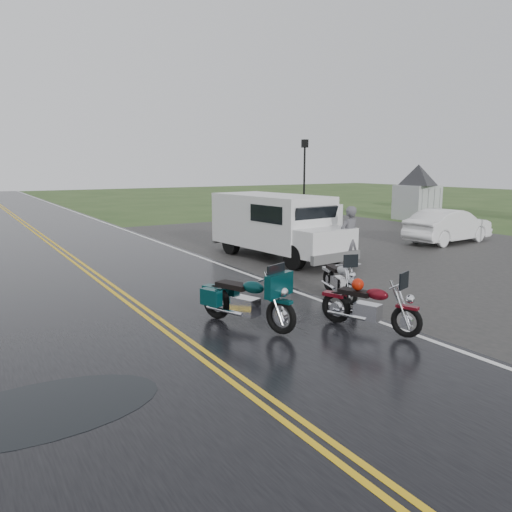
{
  "coord_description": "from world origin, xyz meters",
  "views": [
    {
      "loc": [
        -3.36,
        -8.03,
        3.15
      ],
      "look_at": [
        2.8,
        2.0,
        1.0
      ],
      "focal_mm": 35.0,
      "sensor_mm": 36.0,
      "label": 1
    }
  ],
  "objects_px": {
    "van_white": "(295,235)",
    "motorcycle_silver": "(352,283)",
    "person_at_van": "(349,238)",
    "sedan_white": "(448,227)",
    "motorcycle_teal": "(281,303)",
    "motorcycle_red": "(407,309)",
    "visitor_center": "(418,178)",
    "lamp_post_far_right": "(304,181)"
  },
  "relations": [
    {
      "from": "van_white",
      "to": "lamp_post_far_right",
      "type": "distance_m",
      "value": 13.09
    },
    {
      "from": "visitor_center",
      "to": "person_at_van",
      "type": "height_order",
      "value": "visitor_center"
    },
    {
      "from": "sedan_white",
      "to": "visitor_center",
      "type": "bearing_deg",
      "value": -45.09
    },
    {
      "from": "motorcycle_silver",
      "to": "sedan_white",
      "type": "height_order",
      "value": "sedan_white"
    },
    {
      "from": "visitor_center",
      "to": "person_at_van",
      "type": "relative_size",
      "value": 8.41
    },
    {
      "from": "motorcycle_teal",
      "to": "visitor_center",
      "type": "bearing_deg",
      "value": 14.91
    },
    {
      "from": "visitor_center",
      "to": "motorcycle_silver",
      "type": "distance_m",
      "value": 19.95
    },
    {
      "from": "person_at_van",
      "to": "sedan_white",
      "type": "xyz_separation_m",
      "value": [
        6.95,
        1.74,
        -0.27
      ]
    },
    {
      "from": "van_white",
      "to": "person_at_van",
      "type": "xyz_separation_m",
      "value": [
        1.61,
        -0.6,
        -0.15
      ]
    },
    {
      "from": "lamp_post_far_right",
      "to": "sedan_white",
      "type": "bearing_deg",
      "value": -86.84
    },
    {
      "from": "motorcycle_teal",
      "to": "person_at_van",
      "type": "xyz_separation_m",
      "value": [
        5.3,
        4.08,
        0.29
      ]
    },
    {
      "from": "motorcycle_teal",
      "to": "sedan_white",
      "type": "xyz_separation_m",
      "value": [
        12.25,
        5.82,
        0.02
      ]
    },
    {
      "from": "motorcycle_red",
      "to": "motorcycle_silver",
      "type": "relative_size",
      "value": 1.06
    },
    {
      "from": "motorcycle_red",
      "to": "van_white",
      "type": "xyz_separation_m",
      "value": [
        1.85,
        6.02,
        0.51
      ]
    },
    {
      "from": "van_white",
      "to": "lamp_post_far_right",
      "type": "height_order",
      "value": "lamp_post_far_right"
    },
    {
      "from": "person_at_van",
      "to": "motorcycle_silver",
      "type": "bearing_deg",
      "value": 44.0
    },
    {
      "from": "motorcycle_red",
      "to": "motorcycle_silver",
      "type": "distance_m",
      "value": 2.23
    },
    {
      "from": "motorcycle_red",
      "to": "van_white",
      "type": "relative_size",
      "value": 0.36
    },
    {
      "from": "motorcycle_teal",
      "to": "person_at_van",
      "type": "bearing_deg",
      "value": 17.73
    },
    {
      "from": "lamp_post_far_right",
      "to": "motorcycle_red",
      "type": "bearing_deg",
      "value": -121.33
    },
    {
      "from": "visitor_center",
      "to": "person_at_van",
      "type": "distance_m",
      "value": 15.72
    },
    {
      "from": "motorcycle_red",
      "to": "sedan_white",
      "type": "bearing_deg",
      "value": 15.27
    },
    {
      "from": "person_at_van",
      "to": "lamp_post_far_right",
      "type": "distance_m",
      "value": 12.69
    },
    {
      "from": "van_white",
      "to": "sedan_white",
      "type": "xyz_separation_m",
      "value": [
        8.55,
        1.14,
        -0.42
      ]
    },
    {
      "from": "motorcycle_red",
      "to": "van_white",
      "type": "distance_m",
      "value": 6.32
    },
    {
      "from": "visitor_center",
      "to": "motorcycle_silver",
      "type": "height_order",
      "value": "visitor_center"
    },
    {
      "from": "person_at_van",
      "to": "sedan_white",
      "type": "bearing_deg",
      "value": -170.96
    },
    {
      "from": "visitor_center",
      "to": "sedan_white",
      "type": "bearing_deg",
      "value": -131.37
    },
    {
      "from": "visitor_center",
      "to": "motorcycle_teal",
      "type": "distance_m",
      "value": 22.4
    },
    {
      "from": "motorcycle_silver",
      "to": "visitor_center",
      "type": "bearing_deg",
      "value": 55.6
    },
    {
      "from": "visitor_center",
      "to": "motorcycle_teal",
      "type": "height_order",
      "value": "visitor_center"
    },
    {
      "from": "motorcycle_teal",
      "to": "sedan_white",
      "type": "distance_m",
      "value": 13.56
    },
    {
      "from": "visitor_center",
      "to": "motorcycle_teal",
      "type": "xyz_separation_m",
      "value": [
        -18.34,
        -12.74,
        -1.74
      ]
    },
    {
      "from": "motorcycle_teal",
      "to": "lamp_post_far_right",
      "type": "relative_size",
      "value": 0.49
    },
    {
      "from": "van_white",
      "to": "person_at_van",
      "type": "bearing_deg",
      "value": -25.84
    },
    {
      "from": "motorcycle_red",
      "to": "person_at_van",
      "type": "relative_size",
      "value": 1.06
    },
    {
      "from": "visitor_center",
      "to": "lamp_post_far_right",
      "type": "bearing_deg",
      "value": 161.59
    },
    {
      "from": "motorcycle_silver",
      "to": "lamp_post_far_right",
      "type": "height_order",
      "value": "lamp_post_far_right"
    },
    {
      "from": "visitor_center",
      "to": "lamp_post_far_right",
      "type": "distance_m",
      "value": 6.95
    },
    {
      "from": "van_white",
      "to": "sedan_white",
      "type": "relative_size",
      "value": 1.36
    },
    {
      "from": "van_white",
      "to": "motorcycle_silver",
      "type": "bearing_deg",
      "value": -113.0
    },
    {
      "from": "sedan_white",
      "to": "lamp_post_far_right",
      "type": "bearing_deg",
      "value": -0.57
    }
  ]
}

